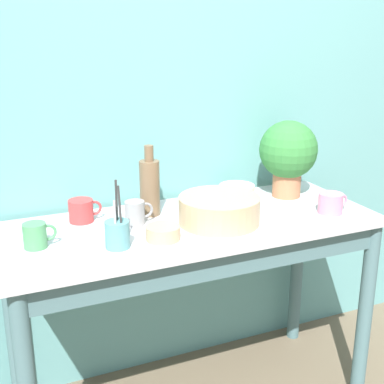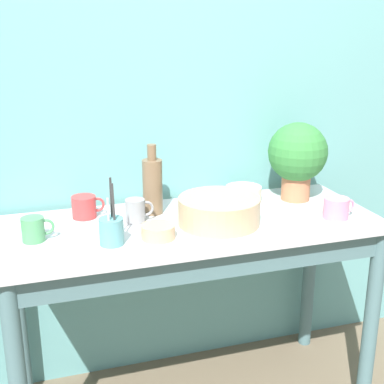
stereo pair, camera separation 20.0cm
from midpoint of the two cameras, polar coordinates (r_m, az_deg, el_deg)
name	(u,v)px [view 1 (the left image)]	position (r m, az deg, el deg)	size (l,w,h in m)	color
wall_back	(159,109)	(2.26, -6.15, 8.79)	(6.00, 0.05, 2.40)	#609E9E
counter_table	(195,264)	(2.08, -2.50, -7.69)	(1.45, 0.59, 0.82)	slate
potted_plant	(288,153)	(2.31, 7.80, 4.13)	(0.25, 0.25, 0.33)	#B7704C
bowl_wash_large	(219,210)	(2.01, 0.07, -1.97)	(0.31, 0.31, 0.10)	tan
bottle_tall	(150,186)	(2.10, -7.26, 0.57)	(0.08, 0.08, 0.28)	brown
mug_grey	(136,213)	(2.03, -8.87, -2.23)	(0.11, 0.07, 0.09)	gray
mug_red	(82,211)	(2.09, -14.40, -1.99)	(0.13, 0.09, 0.09)	#C63838
mug_green	(36,235)	(1.90, -19.27, -4.45)	(0.11, 0.08, 0.09)	#4C935B
mug_pink	(331,203)	(2.17, 12.07, -1.22)	(0.13, 0.10, 0.08)	pink
bowl_small_tan	(163,233)	(1.88, -6.18, -4.42)	(0.12, 0.12, 0.05)	tan
bowl_small_cream	(237,192)	(2.28, 2.30, -0.08)	(0.15, 0.15, 0.07)	beige
utensil_cup	(117,234)	(1.83, -11.09, -4.43)	(0.08, 0.08, 0.23)	#569399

